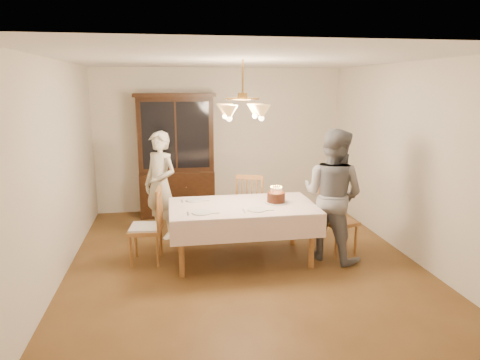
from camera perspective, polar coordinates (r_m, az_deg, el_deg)
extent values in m
plane|color=brown|center=(5.86, 0.33, -10.50)|extent=(5.00, 5.00, 0.00)
plane|color=white|center=(5.40, 0.36, 15.79)|extent=(5.00, 5.00, 0.00)
plane|color=silver|center=(7.93, -2.74, 5.33)|extent=(4.50, 0.00, 4.50)
plane|color=silver|center=(3.12, 8.22, -6.14)|extent=(4.50, 0.00, 4.50)
plane|color=silver|center=(5.57, -23.13, 1.24)|extent=(0.00, 5.00, 5.00)
plane|color=silver|center=(6.27, 21.08, 2.57)|extent=(0.00, 5.00, 5.00)
cube|color=brown|center=(5.62, 0.34, -3.63)|extent=(1.80, 1.00, 0.04)
cube|color=white|center=(5.61, 0.34, -3.39)|extent=(1.90, 1.10, 0.01)
cylinder|color=brown|center=(5.27, -7.82, -9.18)|extent=(0.07, 0.07, 0.71)
cylinder|color=brown|center=(5.54, 9.55, -8.11)|extent=(0.07, 0.07, 0.71)
cylinder|color=brown|center=(6.05, -8.07, -6.26)|extent=(0.07, 0.07, 0.71)
cylinder|color=brown|center=(6.30, 7.08, -5.48)|extent=(0.07, 0.07, 0.71)
cube|color=black|center=(7.78, -8.32, -1.68)|extent=(1.30, 0.50, 0.80)
cube|color=black|center=(7.64, -8.58, 6.06)|extent=(1.30, 0.40, 1.30)
cube|color=black|center=(7.44, -8.55, 5.89)|extent=(1.14, 0.01, 1.14)
cube|color=black|center=(7.55, -8.74, 11.16)|extent=(1.38, 0.54, 0.06)
cube|color=brown|center=(6.60, 1.46, -3.69)|extent=(0.55, 0.54, 0.05)
cube|color=brown|center=(6.29, 1.27, 0.39)|extent=(0.39, 0.16, 0.06)
cylinder|color=brown|center=(6.81, 3.14, -5.25)|extent=(0.04, 0.04, 0.43)
cylinder|color=brown|center=(6.85, 0.13, -5.12)|extent=(0.04, 0.04, 0.43)
cylinder|color=brown|center=(6.49, 2.85, -6.16)|extent=(0.04, 0.04, 0.43)
cylinder|color=brown|center=(6.53, -0.31, -6.01)|extent=(0.04, 0.04, 0.43)
cube|color=brown|center=(5.75, -12.48, -6.46)|extent=(0.46, 0.48, 0.05)
cube|color=brown|center=(5.58, -10.81, -1.41)|extent=(0.08, 0.40, 0.06)
cylinder|color=brown|center=(6.03, -13.72, -8.00)|extent=(0.04, 0.04, 0.43)
cylinder|color=brown|center=(5.70, -14.37, -9.27)|extent=(0.04, 0.04, 0.43)
cylinder|color=brown|center=(5.98, -10.48, -8.03)|extent=(0.04, 0.04, 0.43)
cylinder|color=brown|center=(5.64, -10.93, -9.31)|extent=(0.04, 0.04, 0.43)
cube|color=beige|center=(5.74, -12.50, -6.13)|extent=(0.42, 0.44, 0.03)
cube|color=brown|center=(6.08, 12.96, -5.45)|extent=(0.53, 0.54, 0.05)
cube|color=brown|center=(5.82, 11.77, -0.86)|extent=(0.15, 0.39, 0.06)
cylinder|color=brown|center=(6.13, 15.17, -7.73)|extent=(0.04, 0.04, 0.43)
cylinder|color=brown|center=(6.39, 13.02, -6.79)|extent=(0.04, 0.04, 0.43)
cylinder|color=brown|center=(5.92, 12.68, -8.33)|extent=(0.04, 0.04, 0.43)
cylinder|color=brown|center=(6.18, 10.56, -7.32)|extent=(0.04, 0.04, 0.43)
imported|color=#F3E9CD|center=(6.57, -10.57, -0.68)|extent=(0.70, 0.70, 1.63)
imported|color=slate|center=(5.77, 12.23, -1.98)|extent=(1.06, 1.08, 1.75)
cylinder|color=white|center=(5.73, 4.82, -2.98)|extent=(0.30, 0.30, 0.01)
cylinder|color=#35160C|center=(5.71, 4.83, -2.28)|extent=(0.24, 0.24, 0.13)
cylinder|color=#598CD8|center=(5.70, 5.55, -1.28)|extent=(0.01, 0.01, 0.07)
sphere|color=#FFB23F|center=(5.69, 5.56, -0.88)|extent=(0.01, 0.01, 0.01)
cylinder|color=pink|center=(5.73, 5.41, -1.21)|extent=(0.01, 0.01, 0.07)
sphere|color=#FFB23F|center=(5.72, 5.42, -0.82)|extent=(0.01, 0.01, 0.01)
cylinder|color=#EACC66|center=(5.75, 5.18, -1.16)|extent=(0.01, 0.01, 0.07)
sphere|color=#FFB23F|center=(5.74, 5.19, -0.77)|extent=(0.01, 0.01, 0.01)
cylinder|color=#598CD8|center=(5.75, 4.90, -1.14)|extent=(0.01, 0.01, 0.07)
sphere|color=#FFB23F|center=(5.74, 4.90, -0.75)|extent=(0.01, 0.01, 0.01)
cylinder|color=pink|center=(5.75, 4.60, -1.14)|extent=(0.01, 0.01, 0.07)
sphere|color=#FFB23F|center=(5.74, 4.61, -0.75)|extent=(0.01, 0.01, 0.01)
cylinder|color=#EACC66|center=(5.73, 4.35, -1.17)|extent=(0.01, 0.01, 0.07)
sphere|color=#FFB23F|center=(5.73, 4.35, -0.79)|extent=(0.01, 0.01, 0.01)
cylinder|color=#598CD8|center=(5.71, 4.18, -1.23)|extent=(0.01, 0.01, 0.07)
sphere|color=#FFB23F|center=(5.70, 4.19, -0.84)|extent=(0.01, 0.01, 0.01)
cylinder|color=pink|center=(5.68, 4.12, -1.30)|extent=(0.01, 0.01, 0.07)
sphere|color=#FFB23F|center=(5.67, 4.13, -0.91)|extent=(0.01, 0.01, 0.01)
cylinder|color=#EACC66|center=(5.65, 4.20, -1.37)|extent=(0.01, 0.01, 0.07)
sphere|color=#FFB23F|center=(5.64, 4.20, -0.98)|extent=(0.01, 0.01, 0.01)
cylinder|color=#598CD8|center=(5.63, 4.38, -1.43)|extent=(0.01, 0.01, 0.07)
sphere|color=#FFB23F|center=(5.62, 4.39, -1.04)|extent=(0.01, 0.01, 0.01)
cylinder|color=pink|center=(5.62, 4.65, -1.47)|extent=(0.01, 0.01, 0.07)
sphere|color=#FFB23F|center=(5.61, 4.66, -1.07)|extent=(0.01, 0.01, 0.01)
cylinder|color=#EACC66|center=(5.62, 4.95, -1.48)|extent=(0.01, 0.01, 0.07)
sphere|color=#FFB23F|center=(5.61, 4.96, -1.08)|extent=(0.01, 0.01, 0.01)
cylinder|color=#598CD8|center=(5.63, 5.24, -1.46)|extent=(0.01, 0.01, 0.07)
sphere|color=#FFB23F|center=(5.62, 5.25, -1.06)|extent=(0.01, 0.01, 0.01)
cylinder|color=pink|center=(5.65, 5.45, -1.41)|extent=(0.01, 0.01, 0.07)
sphere|color=#FFB23F|center=(5.64, 5.46, -1.02)|extent=(0.01, 0.01, 0.01)
cylinder|color=#EACC66|center=(5.67, 5.56, -1.35)|extent=(0.01, 0.01, 0.07)
sphere|color=#FFB23F|center=(5.66, 5.57, -0.96)|extent=(0.01, 0.01, 0.01)
cylinder|color=white|center=(5.28, -5.14, -4.33)|extent=(0.24, 0.24, 0.02)
cube|color=silver|center=(5.27, -6.96, -4.45)|extent=(0.01, 0.16, 0.01)
cube|color=beige|center=(5.29, -3.33, -4.28)|extent=(0.10, 0.10, 0.01)
cylinder|color=white|center=(5.38, 2.24, -3.97)|extent=(0.24, 0.24, 0.02)
cube|color=silver|center=(5.35, 0.53, -4.10)|extent=(0.01, 0.16, 0.01)
cube|color=beige|center=(5.41, 3.94, -3.91)|extent=(0.10, 0.10, 0.01)
cylinder|color=white|center=(5.85, -6.18, -2.68)|extent=(0.23, 0.23, 0.02)
cube|color=silver|center=(5.84, -7.72, -2.78)|extent=(0.01, 0.16, 0.01)
cube|color=beige|center=(5.86, -4.63, -2.64)|extent=(0.10, 0.10, 0.01)
cylinder|color=#BF8C3F|center=(5.39, 0.36, 13.67)|extent=(0.02, 0.02, 0.40)
cylinder|color=#BF8C3F|center=(5.40, 0.36, 11.01)|extent=(0.12, 0.12, 0.10)
cone|color=#D8994C|center=(5.63, 2.02, 9.24)|extent=(0.22, 0.22, 0.18)
sphere|color=#FFD899|center=(5.64, 2.01, 8.53)|extent=(0.07, 0.07, 0.07)
cone|color=#D8994C|center=(5.57, -2.03, 9.20)|extent=(0.22, 0.22, 0.18)
sphere|color=#FFD899|center=(5.57, -2.03, 8.48)|extent=(0.07, 0.07, 0.07)
cone|color=#D8994C|center=(5.18, -1.46, 8.95)|extent=(0.22, 0.22, 0.18)
sphere|color=#FFD899|center=(5.18, -1.45, 8.18)|extent=(0.07, 0.07, 0.07)
cone|color=#D8994C|center=(5.25, 2.88, 8.99)|extent=(0.22, 0.22, 0.18)
sphere|color=#FFD899|center=(5.25, 2.87, 8.23)|extent=(0.07, 0.07, 0.07)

